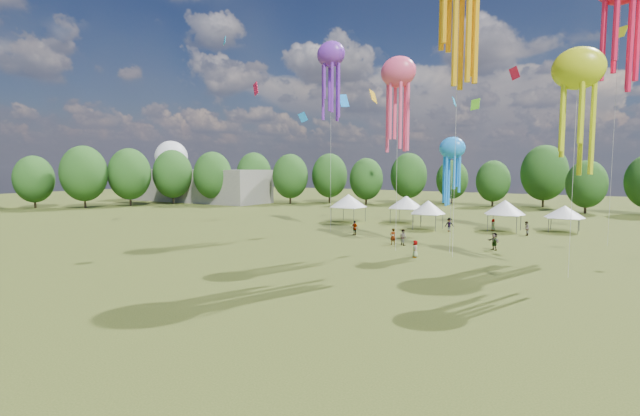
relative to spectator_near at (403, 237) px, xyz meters
The scene contains 8 objects.
ground 37.45m from the spectator_near, 85.56° to the right, with size 300.00×300.00×0.00m, color #384416.
spectator_near is the anchor object (origin of this frame).
spectators_far 8.32m from the spectator_near, 62.11° to the left, with size 19.64×24.62×1.90m.
festival_tents 18.08m from the spectator_near, 96.42° to the left, with size 35.16×11.94×4.42m.
show_kites 23.05m from the spectator_near, 13.81° to the left, with size 36.29×22.41×30.42m.
treeline 25.83m from the spectator_near, 92.19° to the left, with size 201.57×95.24×13.43m.
hangar 77.37m from the spectator_near, 153.35° to the left, with size 40.00×12.00×8.00m, color gray.
radome 94.76m from the spectator_near, 154.46° to the left, with size 9.00×9.00×16.00m.
Camera 1 is at (15.57, -10.26, 8.66)m, focal length 25.69 mm.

